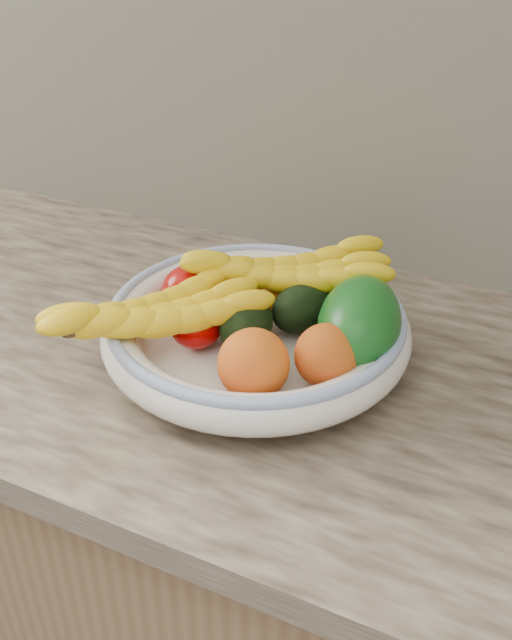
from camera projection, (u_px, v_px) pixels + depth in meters
The scene contains 14 objects.
kitchen_counter at pixel (263, 565), 1.18m from camera, with size 2.44×0.66×1.40m.
fruit_bowl at pixel (256, 328), 0.90m from camera, with size 0.39×0.39×0.08m.
clementine_back_left at pixel (257, 280), 0.99m from camera, with size 0.06×0.06×0.05m, color orange.
clementine_back_right at pixel (315, 289), 0.97m from camera, with size 0.06×0.06×0.05m, color #E14604.
clementine_back_mid at pixel (282, 296), 0.96m from camera, with size 0.06×0.06×0.05m, color orange.
tomato_left at pixel (190, 291), 0.95m from camera, with size 0.08×0.08×0.07m, color #A10B07.
tomato_near_left at pixel (196, 324), 0.88m from camera, with size 0.07×0.07×0.06m, color #AA0100.
avocado_center at pixel (246, 324), 0.88m from camera, with size 0.06×0.09×0.06m, color black.
avocado_right at pixel (303, 307), 0.91m from camera, with size 0.06×0.09×0.06m, color black.
green_mango at pixel (359, 324), 0.86m from camera, with size 0.10×0.15×0.11m, color #0D4A13.
peach_front at pixel (253, 364), 0.81m from camera, with size 0.08×0.08×0.08m, color orange.
peach_right at pixel (327, 355), 0.82m from camera, with size 0.08×0.08×0.08m, color orange.
banana_bunch_back at pixel (285, 277), 0.93m from camera, with size 0.29×0.11×0.08m, color yellow, non-canonical shape.
banana_bunch_front at pixel (156, 319), 0.86m from camera, with size 0.30×0.12×0.08m, color yellow, non-canonical shape.
Camera 1 is at (0.32, 0.98, 1.44)m, focal length 40.00 mm.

